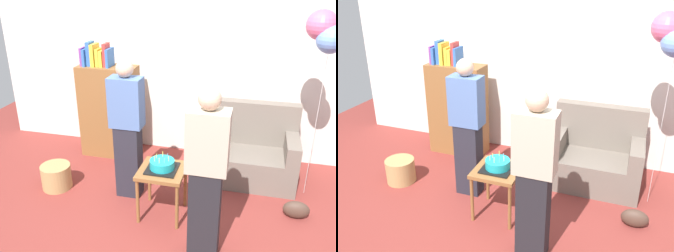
{
  "view_description": "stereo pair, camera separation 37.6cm",
  "coord_description": "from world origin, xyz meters",
  "views": [
    {
      "loc": [
        0.78,
        -2.78,
        2.48
      ],
      "look_at": [
        -0.09,
        0.65,
        0.95
      ],
      "focal_mm": 38.65,
      "sensor_mm": 36.0,
      "label": 1
    },
    {
      "loc": [
        1.14,
        -2.67,
        2.48
      ],
      "look_at": [
        -0.09,
        0.65,
        0.95
      ],
      "focal_mm": 38.65,
      "sensor_mm": 36.0,
      "label": 2
    }
  ],
  "objects": [
    {
      "name": "couch",
      "position": [
        0.81,
        1.43,
        0.34
      ],
      "size": [
        1.1,
        0.7,
        0.96
      ],
      "color": "#6B6056",
      "rests_on": "ground_plane"
    },
    {
      "name": "birthday_cake",
      "position": [
        -0.09,
        0.4,
        0.61
      ],
      "size": [
        0.32,
        0.32,
        0.17
      ],
      "color": "black",
      "rests_on": "side_table"
    },
    {
      "name": "person_blowing_candles",
      "position": [
        -0.57,
        0.69,
        0.83
      ],
      "size": [
        0.36,
        0.22,
        1.63
      ],
      "rotation": [
        0.0,
        0.0,
        0.12
      ],
      "color": "#23232D",
      "rests_on": "ground_plane"
    },
    {
      "name": "person_holding_cake",
      "position": [
        0.44,
        -0.06,
        0.83
      ],
      "size": [
        0.36,
        0.22,
        1.63
      ],
      "rotation": [
        0.0,
        0.0,
        3.09
      ],
      "color": "black",
      "rests_on": "ground_plane"
    },
    {
      "name": "bookshelf",
      "position": [
        -1.18,
        1.62,
        0.69
      ],
      "size": [
        0.8,
        0.36,
        1.62
      ],
      "color": "brown",
      "rests_on": "ground_plane"
    },
    {
      "name": "side_table",
      "position": [
        -0.09,
        0.4,
        0.48
      ],
      "size": [
        0.48,
        0.48,
        0.56
      ],
      "color": "brown",
      "rests_on": "ground_plane"
    },
    {
      "name": "ground_plane",
      "position": [
        0.0,
        0.0,
        0.0
      ],
      "size": [
        8.0,
        8.0,
        0.0
      ],
      "primitive_type": "plane",
      "color": "maroon"
    },
    {
      "name": "balloon_bunch",
      "position": [
        1.41,
        1.17,
        1.92
      ],
      "size": [
        0.39,
        0.38,
        2.13
      ],
      "color": "silver",
      "rests_on": "ground_plane"
    },
    {
      "name": "handbag",
      "position": [
        1.33,
        0.68,
        0.1
      ],
      "size": [
        0.28,
        0.14,
        0.2
      ],
      "primitive_type": "ellipsoid",
      "color": "#473328",
      "rests_on": "ground_plane"
    },
    {
      "name": "wicker_basket",
      "position": [
        -1.49,
        0.59,
        0.15
      ],
      "size": [
        0.36,
        0.36,
        0.3
      ],
      "primitive_type": "cylinder",
      "color": "#A88451",
      "rests_on": "ground_plane"
    },
    {
      "name": "wall_back",
      "position": [
        0.0,
        2.05,
        1.35
      ],
      "size": [
        6.0,
        0.1,
        2.7
      ],
      "primitive_type": "cube",
      "color": "silver",
      "rests_on": "ground_plane"
    }
  ]
}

